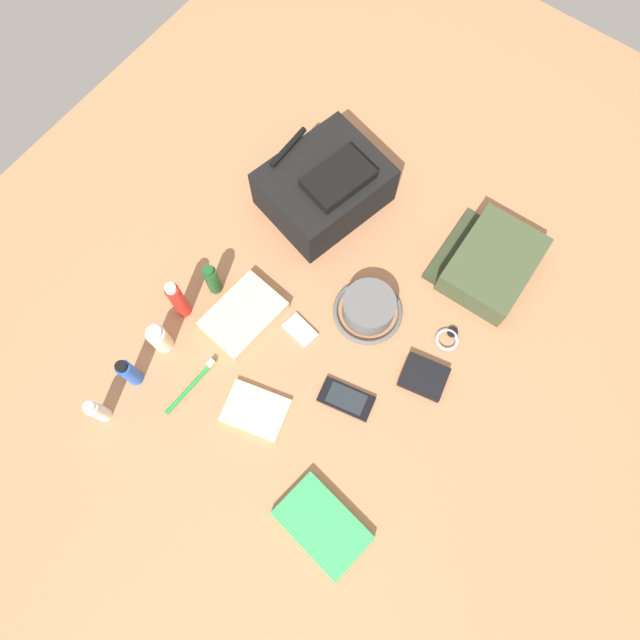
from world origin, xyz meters
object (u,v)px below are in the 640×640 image
at_px(lotion_bottle, 159,338).
at_px(toiletry_pouch, 491,264).
at_px(deodorant_spray, 129,373).
at_px(wallet, 424,377).
at_px(paperback_novel, 322,525).
at_px(media_player, 300,330).
at_px(wristwatch, 448,339).
at_px(backpack, 325,187).
at_px(bucket_hat, 369,308).
at_px(cell_phone, 346,399).
at_px(shampoo_bottle, 212,279).
at_px(notepad, 255,410).
at_px(toothpaste_tube, 97,411).
at_px(toothbrush, 194,383).
at_px(folded_towel, 243,315).
at_px(sunscreen_spray, 178,300).

bearing_deg(lotion_bottle, toiletry_pouch, -39.43).
height_order(toiletry_pouch, deodorant_spray, deodorant_spray).
bearing_deg(wallet, toiletry_pouch, -8.30).
relative_size(paperback_novel, media_player, 2.49).
bearing_deg(wristwatch, backpack, 74.57).
relative_size(bucket_hat, cell_phone, 1.25).
bearing_deg(toiletry_pouch, wristwatch, -175.01).
relative_size(shampoo_bottle, notepad, 0.80).
xyz_separation_m(deodorant_spray, cell_phone, (0.27, -0.46, -0.05)).
relative_size(deodorant_spray, wristwatch, 1.77).
height_order(toiletry_pouch, bucket_hat, toiletry_pouch).
bearing_deg(backpack, wallet, -117.33).
height_order(toothpaste_tube, toothbrush, toothpaste_tube).
relative_size(lotion_bottle, toothbrush, 0.58).
relative_size(shampoo_bottle, folded_towel, 0.60).
relative_size(bucket_hat, media_player, 2.01).
relative_size(lotion_bottle, notepad, 0.70).
bearing_deg(wristwatch, toothpaste_tube, 139.56).
height_order(paperback_novel, toothbrush, paperback_novel).
relative_size(toiletry_pouch, wristwatch, 3.77).
relative_size(lotion_bottle, sunscreen_spray, 0.65).
bearing_deg(backpack, shampoo_bottle, 169.10).
bearing_deg(toothbrush, backpack, 4.64).
bearing_deg(sunscreen_spray, media_player, -63.65).
bearing_deg(notepad, cell_phone, -61.60).
height_order(lotion_bottle, folded_towel, lotion_bottle).
distance_m(toiletry_pouch, media_player, 0.53).
xyz_separation_m(toiletry_pouch, wristwatch, (-0.23, -0.02, -0.03)).
distance_m(paperback_novel, folded_towel, 0.55).
relative_size(toothpaste_tube, shampoo_bottle, 0.94).
bearing_deg(deodorant_spray, bucket_hat, -36.44).
height_order(backpack, cell_phone, backpack).
relative_size(toothpaste_tube, wristwatch, 1.58).
height_order(bucket_hat, deodorant_spray, deodorant_spray).
bearing_deg(wristwatch, shampoo_bottle, 113.44).
height_order(toothpaste_tube, wallet, toothpaste_tube).
distance_m(sunscreen_spray, cell_phone, 0.49).
relative_size(deodorant_spray, notepad, 0.84).
bearing_deg(media_player, wristwatch, -56.68).
xyz_separation_m(wallet, notepad, (-0.32, 0.29, -0.00)).
distance_m(toothpaste_tube, cell_phone, 0.60).
relative_size(sunscreen_spray, toothbrush, 0.90).
xyz_separation_m(bucket_hat, folded_towel, (-0.21, 0.25, -0.01)).
bearing_deg(folded_towel, sunscreen_spray, 119.77).
bearing_deg(lotion_bottle, shampoo_bottle, -1.55).
xyz_separation_m(deodorant_spray, wallet, (0.43, -0.58, -0.05)).
relative_size(media_player, toothbrush, 0.51).
relative_size(lotion_bottle, media_player, 1.15).
distance_m(backpack, cell_phone, 0.57).
height_order(paperback_novel, cell_phone, paperback_novel).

